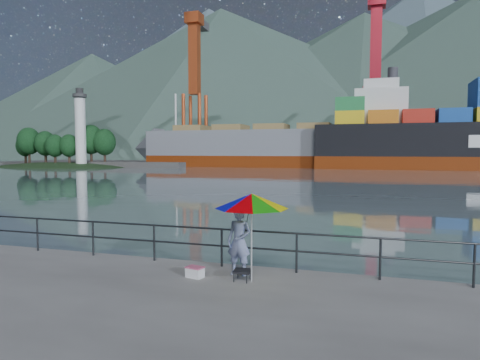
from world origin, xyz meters
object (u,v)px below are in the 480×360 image
at_px(fisherman, 239,241).
at_px(beach_umbrella, 252,201).
at_px(bulk_carrier, 294,145).
at_px(cooler_bag, 195,273).

height_order(fisherman, beach_umbrella, beach_umbrella).
bearing_deg(fisherman, bulk_carrier, 104.35).
xyz_separation_m(cooler_bag, bulk_carrier, (-10.55, 73.80, 3.95)).
bearing_deg(fisherman, beach_umbrella, -41.02).
distance_m(fisherman, bulk_carrier, 74.25).
relative_size(beach_umbrella, cooler_bag, 5.37).
bearing_deg(beach_umbrella, cooler_bag, -178.27).
height_order(beach_umbrella, bulk_carrier, bulk_carrier).
distance_m(beach_umbrella, cooler_bag, 2.29).
bearing_deg(cooler_bag, beach_umbrella, 16.36).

